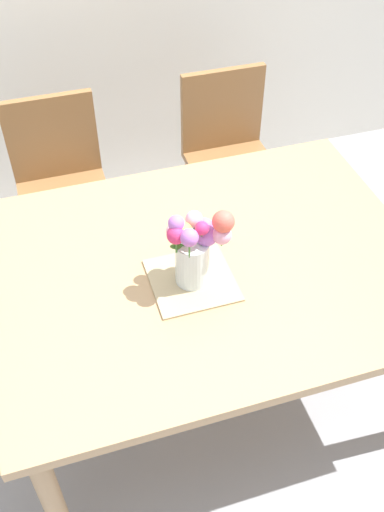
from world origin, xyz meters
The scene contains 6 objects.
ground_plane centered at (0.00, 0.00, 0.00)m, with size 12.00×12.00×0.00m, color #939399.
dining_table centered at (0.00, 0.00, 0.65)m, with size 1.53×1.17×0.73m.
chair_left centered at (-0.42, 0.93, 0.52)m, with size 0.42×0.42×0.90m.
chair_right centered at (0.42, 0.93, 0.52)m, with size 0.42×0.42×0.90m.
placemat centered at (-0.08, -0.07, 0.73)m, with size 0.28×0.28×0.01m, color tan.
flower_vase centered at (-0.07, -0.07, 0.90)m, with size 0.22×0.16×0.29m.
Camera 1 is at (-0.49, -1.39, 2.21)m, focal length 41.18 mm.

